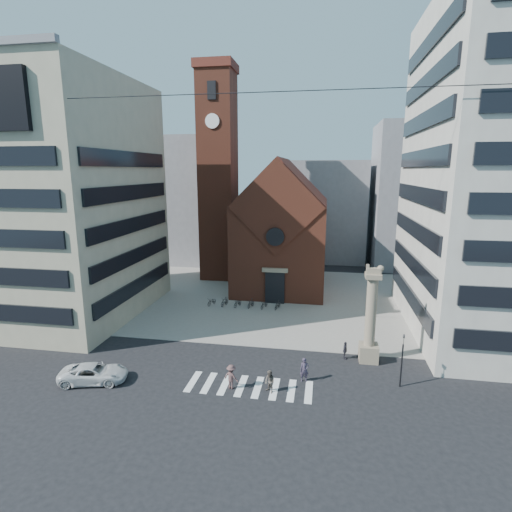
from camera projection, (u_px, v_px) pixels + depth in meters
The scene contains 22 objects.
ground at pixel (250, 367), 33.77m from camera, with size 120.00×120.00×0.00m, color black.
piazza at pixel (277, 298), 52.06m from camera, with size 46.00×30.00×0.05m, color gray.
zebra_crossing at pixel (249, 386), 30.79m from camera, with size 10.20×3.20×0.01m, color white, non-canonical shape.
church at pixel (283, 231), 56.20m from camera, with size 12.00×16.65×18.00m.
campanile at pixel (218, 174), 59.09m from camera, with size 5.50×5.50×31.20m.
building_left at pixel (56, 201), 44.67m from camera, with size 18.00×20.00×26.00m, color tan.
bg_block_left at pixel (183, 200), 73.32m from camera, with size 16.00×14.00×22.00m, color gray.
bg_block_mid at pixel (326, 211), 74.21m from camera, with size 14.00×12.00×18.00m, color gray.
bg_block_right at pixel (422, 196), 68.02m from camera, with size 16.00×14.00×24.00m, color gray.
lion_column at pixel (370, 324), 34.26m from camera, with size 1.63×1.60×8.68m.
traffic_light at pixel (402, 359), 30.32m from camera, with size 0.13×0.16×4.30m.
white_car at pixel (94, 373), 31.35m from camera, with size 2.37×5.15×1.43m, color silver.
pedestrian_0 at pixel (304, 370), 31.39m from camera, with size 0.71×0.46×1.94m, color #322B3B.
pedestrian_1 at pixel (270, 382), 29.82m from camera, with size 0.85×0.66×1.74m, color #595047.
pedestrian_2 at pixel (345, 350), 35.15m from camera, with size 0.93×0.39×1.59m, color #2A2830.
pedestrian_3 at pixel (231, 377), 30.36m from camera, with size 1.24×0.71×1.92m, color brown.
scooter_0 at pixel (212, 301), 49.17m from camera, with size 0.61×1.76×0.93m, color black.
scooter_1 at pixel (225, 302), 48.89m from camera, with size 0.48×1.71×1.03m, color black.
scooter_2 at pixel (238, 303), 48.62m from camera, with size 0.61×1.76×0.93m, color black.
scooter_3 at pixel (251, 303), 48.34m from camera, with size 0.48×1.71×1.03m, color black.
scooter_4 at pixel (264, 304), 48.08m from camera, with size 0.61×1.76×0.93m, color black.
scooter_5 at pixel (278, 305), 47.79m from camera, with size 0.48×1.71×1.03m, color black.
Camera 1 is at (5.83, -30.47, 16.36)m, focal length 28.00 mm.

